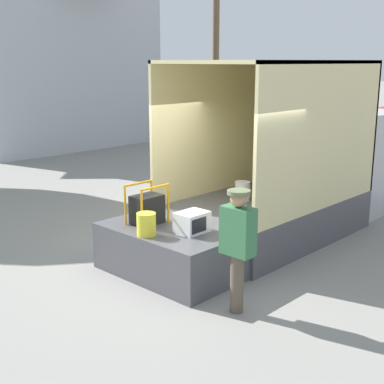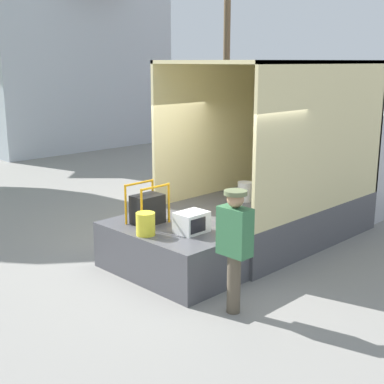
# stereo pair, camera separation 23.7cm
# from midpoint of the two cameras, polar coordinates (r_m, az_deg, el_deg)

# --- Properties ---
(ground_plane) EXTENTS (160.00, 160.00, 0.00)m
(ground_plane) POSITION_cam_midpoint_polar(r_m,az_deg,el_deg) (8.87, 1.48, -7.50)
(ground_plane) COLOR gray
(box_truck) EXTENTS (5.69, 2.26, 3.24)m
(box_truck) POSITION_cam_midpoint_polar(r_m,az_deg,el_deg) (11.19, 13.59, 1.74)
(box_truck) COLOR #B2B2B7
(box_truck) RESTS_ON ground
(tailgate_deck) EXTENTS (1.30, 2.15, 0.74)m
(tailgate_deck) POSITION_cam_midpoint_polar(r_m,az_deg,el_deg) (8.31, -1.63, -6.28)
(tailgate_deck) COLOR #4C4C51
(tailgate_deck) RESTS_ON ground
(microwave) EXTENTS (0.47, 0.37, 0.31)m
(microwave) POSITION_cam_midpoint_polar(r_m,az_deg,el_deg) (7.95, 0.82, -3.24)
(microwave) COLOR white
(microwave) RESTS_ON tailgate_deck
(portable_generator) EXTENTS (0.59, 0.42, 0.64)m
(portable_generator) POSITION_cam_midpoint_polar(r_m,az_deg,el_deg) (8.39, -3.89, -1.74)
(portable_generator) COLOR black
(portable_generator) RESTS_ON tailgate_deck
(orange_bucket) EXTENTS (0.28, 0.28, 0.34)m
(orange_bucket) POSITION_cam_midpoint_polar(r_m,az_deg,el_deg) (7.84, -4.12, -3.42)
(orange_bucket) COLOR yellow
(orange_bucket) RESTS_ON tailgate_deck
(worker_person) EXTENTS (0.30, 0.44, 1.65)m
(worker_person) POSITION_cam_midpoint_polar(r_m,az_deg,el_deg) (6.87, 5.56, -5.06)
(worker_person) COLOR brown
(worker_person) RESTS_ON ground
(house_backdrop) EXTENTS (7.57, 7.55, 8.06)m
(house_backdrop) POSITION_cam_midpoint_polar(r_m,az_deg,el_deg) (23.01, -15.20, 15.55)
(house_backdrop) COLOR #A8B2BC
(house_backdrop) RESTS_ON ground
(utility_pole) EXTENTS (1.80, 0.28, 8.71)m
(utility_pole) POSITION_cam_midpoint_polar(r_m,az_deg,el_deg) (22.84, 4.07, 17.01)
(utility_pole) COLOR brown
(utility_pole) RESTS_ON ground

